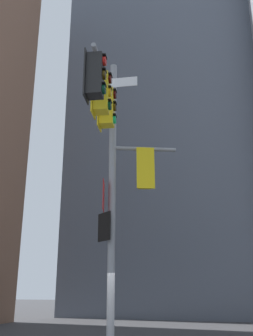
# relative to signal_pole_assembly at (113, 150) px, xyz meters

# --- Properties ---
(building_mid_block) EXTENTS (17.67, 17.67, 50.97)m
(building_mid_block) POSITION_rel_signal_pole_assembly_xyz_m (-2.10, 28.07, 20.05)
(building_mid_block) COLOR #4C5460
(building_mid_block) RESTS_ON ground
(signal_pole_assembly) EXTENTS (2.35, 3.41, 8.38)m
(signal_pole_assembly) POSITION_rel_signal_pole_assembly_xyz_m (0.00, 0.00, 0.00)
(signal_pole_assembly) COLOR gray
(signal_pole_assembly) RESTS_ON ground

